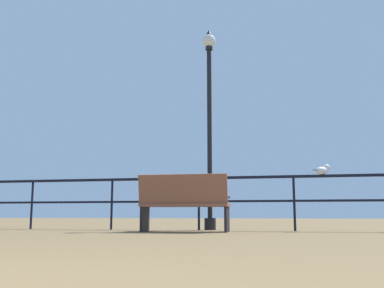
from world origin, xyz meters
TOP-DOWN VIEW (x-y plane):
  - pier_railing at (0.00, 7.51)m, footprint 20.76×0.05m
  - bench_near_left at (-0.09, 6.70)m, footprint 1.52×0.71m
  - lamppost_center at (0.16, 7.79)m, footprint 0.27×0.27m
  - seagull_on_rail at (2.24, 7.53)m, footprint 0.35×0.29m

SIDE VIEW (x-z plane):
  - bench_near_left at x=-0.09m, z-range 0.04..0.99m
  - pier_railing at x=0.00m, z-range 0.23..1.21m
  - seagull_on_rail at x=2.24m, z-range 0.97..1.16m
  - lamppost_center at x=0.16m, z-range 0.26..4.25m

